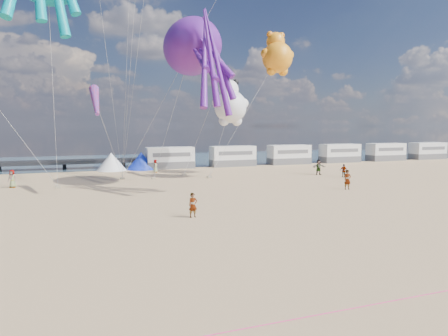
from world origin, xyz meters
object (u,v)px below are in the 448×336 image
motorhome_0 (170,158)px  motorhome_2 (289,155)px  beachgoer_0 (12,179)px  kite_octopus_purple (192,47)px  kite_teddy_orange (277,58)px  sandbag_a (58,187)px  motorhome_5 (428,151)px  motorhome_3 (340,153)px  windsock_right (95,101)px  tent_white (111,162)px  sandbag_e (122,178)px  beachgoer_5 (347,180)px  sandbag_b (154,178)px  beachgoer_4 (319,167)px  beachgoer_3 (344,171)px  windsock_mid (225,69)px  motorhome_4 (386,152)px  beachgoer_6 (155,166)px  sandbag_c (209,177)px  kite_panda (230,107)px  sandbag_d (184,175)px  tent_blue (141,161)px  motorhome_1 (233,156)px  standing_person (193,205)px

motorhome_0 → motorhome_2: bearing=0.0°
beachgoer_0 → kite_octopus_purple: size_ratio=0.14×
kite_teddy_orange → sandbag_a: bearing=-177.2°
motorhome_5 → kite_teddy_orange: kite_teddy_orange is taller
motorhome_2 → motorhome_3: size_ratio=1.00×
kite_octopus_purple → windsock_right: bearing=169.7°
tent_white → sandbag_e: bearing=-87.3°
beachgoer_5 → sandbag_b: bearing=146.2°
beachgoer_4 → windsock_right: 27.36m
beachgoer_3 → sandbag_b: 22.04m
windsock_mid → beachgoer_4: bearing=-6.9°
motorhome_4 → beachgoer_6: motorhome_4 is taller
sandbag_c → kite_panda: bearing=-20.1°
motorhome_3 → beachgoer_4: bearing=-133.7°
sandbag_e → windsock_mid: windsock_mid is taller
beachgoer_4 → beachgoer_5: 11.36m
beachgoer_3 → sandbag_a: 31.14m
beachgoer_4 → beachgoer_6: (-18.35, 9.44, -0.11)m
beachgoer_3 → kite_octopus_purple: 22.29m
motorhome_4 → sandbag_d: bearing=-167.1°
sandbag_a → windsock_mid: windsock_mid is taller
beachgoer_3 → sandbag_a: (-31.04, 2.48, -0.66)m
tent_blue → sandbag_e: size_ratio=8.00×
tent_blue → sandbag_e: (-3.55, -9.60, -1.09)m
tent_white → kite_panda: (12.27, -12.71, 6.93)m
motorhome_1 → standing_person: 33.84m
windsock_mid → tent_blue: bearing=125.2°
motorhome_5 → tent_white: motorhome_5 is taller
motorhome_3 → beachgoer_3: (-11.52, -16.56, -0.73)m
tent_blue → sandbag_c: 13.33m
beachgoer_0 → windsock_mid: windsock_mid is taller
beachgoer_0 → sandbag_c: beachgoer_0 is taller
motorhome_2 → sandbag_b: motorhome_2 is taller
motorhome_1 → tent_white: motorhome_1 is taller
motorhome_1 → sandbag_a: 27.48m
tent_white → kite_octopus_purple: size_ratio=0.33×
beachgoer_4 → beachgoer_3: bearing=-58.7°
sandbag_d → beachgoer_0: bearing=-168.8°
motorhome_0 → beachgoer_3: size_ratio=4.28×
standing_person → motorhome_0: bearing=72.1°
sandbag_c → kite_teddy_orange: 16.48m
motorhome_2 → beachgoer_0: bearing=-161.7°
beachgoer_6 → sandbag_b: beachgoer_6 is taller
tent_white → motorhome_3: bearing=0.0°
beachgoer_5 → kite_octopus_purple: 19.88m
standing_person → sandbag_a: size_ratio=3.24×
motorhome_4 → kite_octopus_purple: (-39.13, -16.10, 12.26)m
kite_octopus_purple → sandbag_d: bearing=60.9°
beachgoer_6 → sandbag_b: (-1.36, -6.31, -0.71)m
motorhome_2 → kite_teddy_orange: (-8.33, -11.63, 12.61)m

